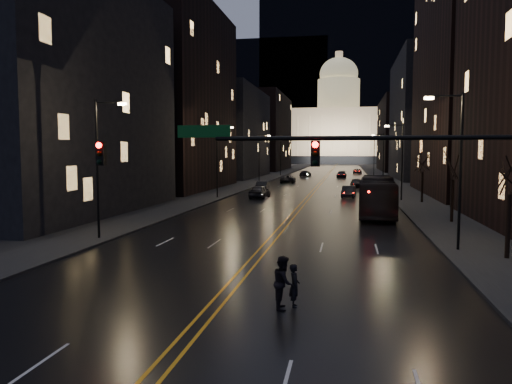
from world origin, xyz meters
The scene contains 37 objects.
ground centered at (0.00, 0.00, 0.00)m, with size 900.00×900.00×0.00m, color black.
road centered at (0.00, 130.00, 0.01)m, with size 20.00×320.00×0.02m, color black.
sidewalk_left centered at (-14.00, 130.00, 0.08)m, with size 8.00×320.00×0.16m, color black.
sidewalk_right centered at (14.00, 130.00, 0.08)m, with size 8.00×320.00×0.16m, color black.
center_line centered at (0.00, 130.00, 0.03)m, with size 0.62×320.00×0.01m, color orange.
building_left_near centered at (-21.00, 22.00, 11.00)m, with size 12.00×28.00×22.00m, color black.
building_left_mid centered at (-21.00, 54.00, 14.00)m, with size 12.00×30.00×28.00m, color black.
building_left_far centered at (-21.00, 92.00, 10.00)m, with size 12.00×34.00×20.00m, color black.
building_left_dist centered at (-21.00, 140.00, 12.00)m, with size 12.00×40.00×24.00m, color black.
building_right_tall centered at (21.00, 50.00, 19.00)m, with size 12.00×30.00×38.00m, color black.
building_right_mid centered at (21.00, 92.00, 13.00)m, with size 12.00×34.00×26.00m, color black.
building_right_dist centered at (21.00, 140.00, 11.00)m, with size 12.00×40.00×22.00m, color black.
mountain_ridge centered at (40.00, 380.00, 65.00)m, with size 520.00×60.00×130.00m, color black.
capitol centered at (0.00, 250.00, 17.15)m, with size 90.00×50.00×58.50m.
traffic_signal centered at (5.91, 0.00, 5.10)m, with size 17.29×0.45×7.00m.
streetlamp_right_near centered at (10.81, 10.00, 5.08)m, with size 2.13×0.25×9.00m.
streetlamp_left_near centered at (-10.81, 10.00, 5.08)m, with size 2.13×0.25×9.00m.
streetlamp_right_mid centered at (10.81, 40.00, 5.08)m, with size 2.13×0.25×9.00m.
streetlamp_left_mid centered at (-10.81, 40.00, 5.08)m, with size 2.13×0.25×9.00m.
streetlamp_right_far centered at (10.81, 70.00, 5.08)m, with size 2.13×0.25×9.00m.
streetlamp_left_far centered at (-10.81, 70.00, 5.08)m, with size 2.13×0.25×9.00m.
streetlamp_right_dist centered at (10.81, 100.00, 5.08)m, with size 2.13×0.25×9.00m.
streetlamp_left_dist centered at (-10.81, 100.00, 5.08)m, with size 2.13×0.25×9.00m.
tree_right_near centered at (13.00, 8.00, 4.53)m, with size 2.40×2.40×6.65m.
tree_right_mid centered at (13.00, 22.00, 4.53)m, with size 2.40×2.40×6.65m.
tree_right_far centered at (13.00, 38.00, 4.53)m, with size 2.40×2.40×6.65m.
bus centered at (7.43, 26.03, 1.77)m, with size 2.97×12.69×3.54m, color black.
oncoming_car_a centered at (-5.84, 41.00, 0.81)m, with size 1.92×4.78×1.63m, color black.
oncoming_car_b centered at (-7.33, 52.16, 0.74)m, with size 1.57×4.51×1.49m, color black.
oncoming_car_c centered at (-6.00, 72.71, 0.76)m, with size 2.51×5.44×1.51m, color black.
oncoming_car_d centered at (-4.85, 98.13, 0.72)m, with size 2.02×4.97×1.44m, color black.
receding_car_a centered at (5.00, 44.04, 0.74)m, with size 1.56×4.47×1.47m, color black.
receding_car_b centered at (6.29, 60.48, 0.81)m, with size 1.92×4.77×1.62m, color black.
receding_car_c centered at (3.63, 94.09, 0.74)m, with size 2.08×5.11×1.48m, color black.
receding_car_d centered at (7.57, 116.63, 0.68)m, with size 2.27×4.93×1.37m, color black.
pedestrian_a centered at (2.89, -1.75, 0.80)m, with size 0.58×0.38×1.60m, color black.
pedestrian_b centered at (2.52, -2.00, 0.97)m, with size 0.94×0.52×1.94m, color black.
Camera 1 is at (4.70, -19.56, 5.64)m, focal length 35.00 mm.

